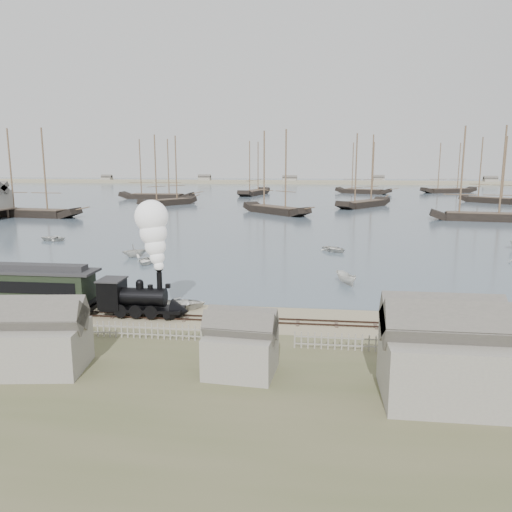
# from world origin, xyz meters

# --- Properties ---
(ground) EXTENTS (600.00, 600.00, 0.00)m
(ground) POSITION_xyz_m (0.00, 0.00, 0.00)
(ground) COLOR tan
(ground) RESTS_ON ground
(harbor_water) EXTENTS (600.00, 336.00, 0.06)m
(harbor_water) POSITION_xyz_m (0.00, 170.00, 0.03)
(harbor_water) COLOR #435360
(harbor_water) RESTS_ON ground
(rail_track) EXTENTS (120.00, 1.80, 0.16)m
(rail_track) POSITION_xyz_m (0.00, -2.00, 0.04)
(rail_track) COLOR #32211B
(rail_track) RESTS_ON ground
(picket_fence_west) EXTENTS (19.00, 0.10, 1.20)m
(picket_fence_west) POSITION_xyz_m (-6.50, -7.00, 0.00)
(picket_fence_west) COLOR gray
(picket_fence_west) RESTS_ON ground
(picket_fence_east) EXTENTS (15.00, 0.10, 1.20)m
(picket_fence_east) POSITION_xyz_m (12.50, -7.50, 0.00)
(picket_fence_east) COLOR gray
(picket_fence_east) RESTS_ON ground
(shed_left) EXTENTS (5.00, 4.00, 4.10)m
(shed_left) POSITION_xyz_m (-10.00, -13.00, 0.00)
(shed_left) COLOR gray
(shed_left) RESTS_ON ground
(shed_mid) EXTENTS (4.00, 3.50, 3.60)m
(shed_mid) POSITION_xyz_m (2.00, -12.00, 0.00)
(shed_mid) COLOR gray
(shed_mid) RESTS_ON ground
(shed_right) EXTENTS (6.00, 5.00, 5.10)m
(shed_right) POSITION_xyz_m (13.00, -14.00, 0.00)
(shed_right) COLOR gray
(shed_right) RESTS_ON ground
(far_spit) EXTENTS (500.00, 20.00, 1.80)m
(far_spit) POSITION_xyz_m (0.00, 250.00, 0.00)
(far_spit) COLOR tan
(far_spit) RESTS_ON ground
(locomotive) EXTENTS (7.35, 2.75, 9.17)m
(locomotive) POSITION_xyz_m (-6.88, -2.00, 4.23)
(locomotive) COLOR black
(locomotive) RESTS_ON ground
(passenger_coach) EXTENTS (14.83, 2.86, 3.60)m
(passenger_coach) POSITION_xyz_m (-19.03, -2.00, 2.27)
(passenger_coach) COLOR black
(passenger_coach) RESTS_ON ground
(beached_dinghy) EXTENTS (3.82, 4.85, 0.91)m
(beached_dinghy) POSITION_xyz_m (-5.25, 0.54, 0.45)
(beached_dinghy) COLOR silver
(beached_dinghy) RESTS_ON ground
(rowboat_0) EXTENTS (3.84, 2.90, 0.75)m
(rowboat_0) POSITION_xyz_m (-14.62, 18.58, 0.43)
(rowboat_0) COLOR silver
(rowboat_0) RESTS_ON harbor_water
(rowboat_1) EXTENTS (4.26, 4.37, 1.75)m
(rowboat_1) POSITION_xyz_m (-17.52, 22.51, 0.94)
(rowboat_1) COLOR silver
(rowboat_1) RESTS_ON harbor_water
(rowboat_2) EXTENTS (3.34, 2.59, 1.22)m
(rowboat_2) POSITION_xyz_m (9.36, 10.96, 0.67)
(rowboat_2) COLOR silver
(rowboat_2) RESTS_ON harbor_water
(rowboat_3) EXTENTS (4.78, 4.78, 0.82)m
(rowboat_3) POSITION_xyz_m (8.79, 29.90, 0.47)
(rowboat_3) COLOR silver
(rowboat_3) RESTS_ON harbor_water
(rowboat_6) EXTENTS (3.48, 4.47, 0.85)m
(rowboat_6) POSITION_xyz_m (-35.76, 34.40, 0.48)
(rowboat_6) COLOR silver
(rowboat_6) RESTS_ON harbor_water
(schooner_0) EXTENTS (23.60, 8.23, 20.00)m
(schooner_0) POSITION_xyz_m (-58.41, 66.93, 10.06)
(schooner_0) COLOR black
(schooner_0) RESTS_ON harbor_water
(schooner_1) EXTENTS (14.50, 18.20, 20.00)m
(schooner_1) POSITION_xyz_m (-36.78, 100.89, 10.06)
(schooner_1) COLOR black
(schooner_1) RESTS_ON harbor_water
(schooner_2) EXTENTS (18.35, 18.60, 20.00)m
(schooner_2) POSITION_xyz_m (-3.84, 80.94, 10.06)
(schooner_2) COLOR black
(schooner_2) RESTS_ON harbor_water
(schooner_3) EXTENTS (17.12, 21.18, 20.00)m
(schooner_3) POSITION_xyz_m (19.02, 101.59, 10.06)
(schooner_3) COLOR black
(schooner_3) RESTS_ON harbor_water
(schooner_4) EXTENTS (20.90, 7.61, 20.00)m
(schooner_4) POSITION_xyz_m (40.93, 71.46, 10.06)
(schooner_4) COLOR black
(schooner_4) RESTS_ON harbor_water
(schooner_5) EXTENTS (16.78, 15.81, 20.00)m
(schooner_5) POSITION_xyz_m (58.74, 120.45, 10.06)
(schooner_5) COLOR black
(schooner_5) RESTS_ON harbor_water
(schooner_6) EXTENTS (25.56, 6.58, 20.00)m
(schooner_6) POSITION_xyz_m (-47.87, 124.31, 10.06)
(schooner_6) COLOR black
(schooner_6) RESTS_ON harbor_water
(schooner_7) EXTENTS (10.67, 24.82, 20.00)m
(schooner_7) POSITION_xyz_m (-17.66, 149.03, 10.06)
(schooner_7) COLOR black
(schooner_7) RESTS_ON harbor_water
(schooner_8) EXTENTS (22.07, 14.36, 20.00)m
(schooner_8) POSITION_xyz_m (23.94, 162.00, 10.06)
(schooner_8) COLOR black
(schooner_8) RESTS_ON harbor_water
(schooner_9) EXTENTS (23.79, 13.47, 20.00)m
(schooner_9) POSITION_xyz_m (58.76, 171.45, 10.06)
(schooner_9) COLOR black
(schooner_9) RESTS_ON harbor_water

